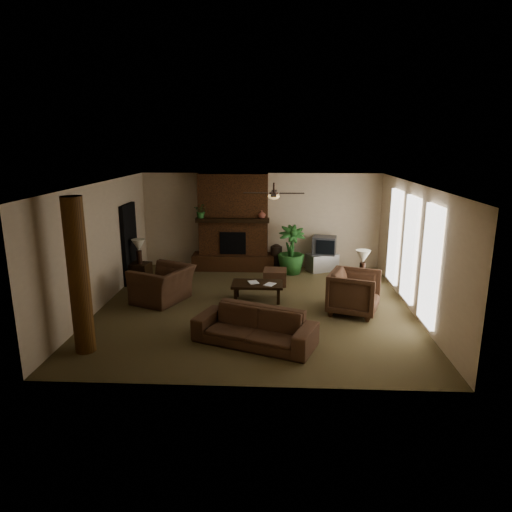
# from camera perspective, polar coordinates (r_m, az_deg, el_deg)

# --- Properties ---
(room_shell) EXTENTS (7.00, 7.00, 7.00)m
(room_shell) POSITION_cam_1_polar(r_m,az_deg,el_deg) (10.05, -0.11, 1.10)
(room_shell) COLOR brown
(room_shell) RESTS_ON ground
(fireplace) EXTENTS (2.40, 0.70, 2.80)m
(fireplace) POSITION_cam_1_polar(r_m,az_deg,el_deg) (13.31, -2.85, 3.25)
(fireplace) COLOR #562F17
(fireplace) RESTS_ON ground
(windows) EXTENTS (0.08, 3.65, 2.35)m
(windows) POSITION_cam_1_polar(r_m,az_deg,el_deg) (10.66, 18.80, 0.82)
(windows) COLOR white
(windows) RESTS_ON ground
(log_column) EXTENTS (0.36, 0.36, 2.80)m
(log_column) POSITION_cam_1_polar(r_m,az_deg,el_deg) (8.46, -21.40, -2.43)
(log_column) COLOR #593616
(log_column) RESTS_ON ground
(doorway) EXTENTS (0.10, 1.00, 2.10)m
(doorway) POSITION_cam_1_polar(r_m,az_deg,el_deg) (12.51, -15.62, 1.54)
(doorway) COLOR black
(doorway) RESTS_ON ground
(ceiling_fan) EXTENTS (1.35, 1.35, 0.37)m
(ceiling_fan) POSITION_cam_1_polar(r_m,az_deg,el_deg) (10.14, 2.25, 7.69)
(ceiling_fan) COLOR #311E15
(ceiling_fan) RESTS_ON ceiling
(sofa) EXTENTS (2.34, 1.43, 0.88)m
(sofa) POSITION_cam_1_polar(r_m,az_deg,el_deg) (8.49, -0.18, -8.22)
(sofa) COLOR #4B3120
(sofa) RESTS_ON ground
(armchair_left) EXTENTS (1.27, 1.50, 1.11)m
(armchair_left) POSITION_cam_1_polar(r_m,az_deg,el_deg) (10.87, -11.70, -2.81)
(armchair_left) COLOR #4B3120
(armchair_left) RESTS_ON ground
(armchair_right) EXTENTS (1.23, 1.27, 1.04)m
(armchair_right) POSITION_cam_1_polar(r_m,az_deg,el_deg) (10.15, 12.27, -4.25)
(armchair_right) COLOR #4B3120
(armchair_right) RESTS_ON ground
(coffee_table) EXTENTS (1.20, 0.70, 0.43)m
(coffee_table) POSITION_cam_1_polar(r_m,az_deg,el_deg) (10.75, 0.17, -3.71)
(coffee_table) COLOR black
(coffee_table) RESTS_ON ground
(ottoman) EXTENTS (0.62, 0.62, 0.40)m
(ottoman) POSITION_cam_1_polar(r_m,az_deg,el_deg) (12.01, 2.41, -2.65)
(ottoman) COLOR #4B3120
(ottoman) RESTS_ON ground
(tv_stand) EXTENTS (0.98, 0.80, 0.50)m
(tv_stand) POSITION_cam_1_polar(r_m,az_deg,el_deg) (13.40, 8.33, -0.79)
(tv_stand) COLOR #BDBDC0
(tv_stand) RESTS_ON ground
(tv) EXTENTS (0.74, 0.65, 0.52)m
(tv) POSITION_cam_1_polar(r_m,az_deg,el_deg) (13.28, 8.59, 1.34)
(tv) COLOR #3B3C3E
(tv) RESTS_ON tv_stand
(floor_vase) EXTENTS (0.34, 0.34, 0.77)m
(floor_vase) POSITION_cam_1_polar(r_m,az_deg,el_deg) (13.33, 2.57, 0.08)
(floor_vase) COLOR #2D2119
(floor_vase) RESTS_ON ground
(floor_plant) EXTENTS (1.03, 1.50, 0.77)m
(floor_plant) POSITION_cam_1_polar(r_m,az_deg,el_deg) (13.00, 4.42, -0.53)
(floor_plant) COLOR #285A24
(floor_plant) RESTS_ON ground
(side_table_left) EXTENTS (0.56, 0.56, 0.55)m
(side_table_left) POSITION_cam_1_polar(r_m,az_deg,el_deg) (12.45, -14.36, -2.12)
(side_table_left) COLOR black
(side_table_left) RESTS_ON ground
(lamp_left) EXTENTS (0.41, 0.41, 0.65)m
(lamp_left) POSITION_cam_1_polar(r_m,az_deg,el_deg) (12.26, -14.55, 1.13)
(lamp_left) COLOR #311E15
(lamp_left) RESTS_ON side_table_left
(side_table_right) EXTENTS (0.50, 0.50, 0.55)m
(side_table_right) POSITION_cam_1_polar(r_m,az_deg,el_deg) (11.14, 13.10, -3.98)
(side_table_right) COLOR black
(side_table_right) RESTS_ON ground
(lamp_right) EXTENTS (0.42, 0.42, 0.65)m
(lamp_right) POSITION_cam_1_polar(r_m,az_deg,el_deg) (10.97, 13.31, -0.31)
(lamp_right) COLOR #311E15
(lamp_right) RESTS_ON side_table_right
(mantel_plant) EXTENTS (0.48, 0.51, 0.33)m
(mantel_plant) POSITION_cam_1_polar(r_m,az_deg,el_deg) (13.04, -6.90, 5.48)
(mantel_plant) COLOR #285A24
(mantel_plant) RESTS_ON fireplace
(mantel_vase) EXTENTS (0.25, 0.26, 0.22)m
(mantel_vase) POSITION_cam_1_polar(r_m,az_deg,el_deg) (12.95, 0.74, 5.27)
(mantel_vase) COLOR brown
(mantel_vase) RESTS_ON fireplace
(book_a) EXTENTS (0.21, 0.10, 0.29)m
(book_a) POSITION_cam_1_polar(r_m,az_deg,el_deg) (10.66, -0.89, -2.72)
(book_a) COLOR #999999
(book_a) RESTS_ON coffee_table
(book_b) EXTENTS (0.20, 0.12, 0.29)m
(book_b) POSITION_cam_1_polar(r_m,az_deg,el_deg) (10.60, 1.25, -2.83)
(book_b) COLOR #999999
(book_b) RESTS_ON coffee_table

